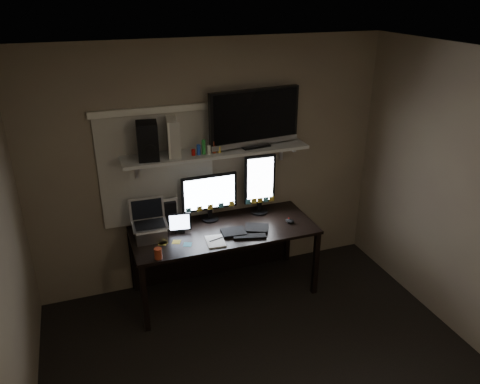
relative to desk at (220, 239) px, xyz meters
name	(u,v)px	position (x,y,z in m)	size (l,w,h in m)	color
ceiling	(297,67)	(0.00, -1.55, 1.95)	(3.60, 3.60, 0.00)	silver
back_wall	(212,167)	(0.00, 0.25, 0.70)	(3.60, 3.60, 0.00)	#6F5D4F
window_blinds	(157,169)	(-0.55, 0.24, 0.75)	(1.10, 0.02, 1.10)	beige
desk	(220,239)	(0.00, 0.00, 0.00)	(1.80, 0.75, 0.73)	black
wall_shelf	(216,152)	(0.00, 0.08, 0.91)	(1.80, 0.35, 0.03)	beige
monitor_landscape	(210,197)	(-0.07, 0.12, 0.43)	(0.57, 0.06, 0.50)	black
monitor_portrait	(260,184)	(0.46, 0.10, 0.50)	(0.32, 0.06, 0.65)	black
keyboard	(245,230)	(0.18, -0.24, 0.19)	(0.48, 0.19, 0.03)	black
mouse	(290,221)	(0.67, -0.22, 0.20)	(0.07, 0.10, 0.04)	black
notepad	(215,241)	(-0.15, -0.34, 0.18)	(0.16, 0.23, 0.01)	silver
tablet	(179,223)	(-0.42, -0.03, 0.28)	(0.23, 0.09, 0.20)	black
file_sorter	(165,213)	(-0.53, 0.13, 0.32)	(0.23, 0.10, 0.29)	black
laptop	(150,222)	(-0.71, -0.08, 0.36)	(0.32, 0.26, 0.36)	#ADACB1
cup	(158,253)	(-0.71, -0.44, 0.23)	(0.07, 0.07, 0.10)	#9A351C
sticky_notes	(174,244)	(-0.53, -0.26, 0.18)	(0.32, 0.24, 0.00)	gold
tv	(255,118)	(0.39, 0.07, 1.21)	(0.93, 0.17, 0.56)	black
game_console	(172,137)	(-0.41, 0.11, 1.10)	(0.09, 0.29, 0.34)	silver
speaker	(148,141)	(-0.64, 0.06, 1.10)	(0.18, 0.22, 0.34)	black
bottles	(206,147)	(-0.12, 0.01, 1.00)	(0.22, 0.05, 0.14)	#A50F0C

